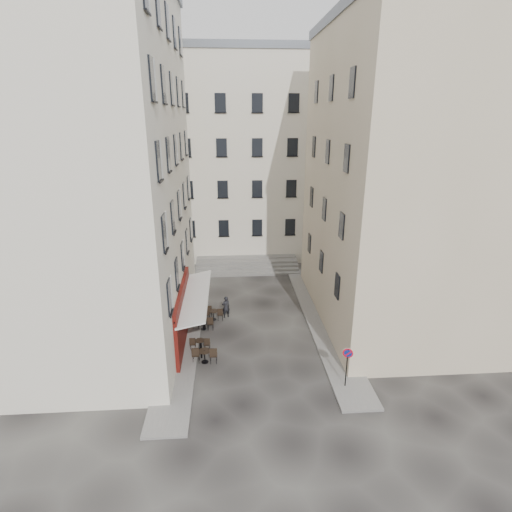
{
  "coord_description": "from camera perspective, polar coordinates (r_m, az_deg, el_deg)",
  "views": [
    {
      "loc": [
        -1.51,
        -20.66,
        13.03
      ],
      "look_at": [
        0.2,
        4.0,
        4.31
      ],
      "focal_mm": 28.0,
      "sensor_mm": 36.0,
      "label": 1
    }
  ],
  "objects": [
    {
      "name": "bistro_table_e",
      "position": [
        27.74,
        -7.59,
        -7.76
      ],
      "size": [
        1.22,
        0.57,
        0.86
      ],
      "color": "black",
      "rests_on": "ground"
    },
    {
      "name": "no_parking_sign",
      "position": [
        20.86,
        12.91,
        -14.31
      ],
      "size": [
        0.5,
        0.21,
        2.28
      ],
      "rotation": [
        0.0,
        0.0,
        -0.35
      ],
      "color": "black",
      "rests_on": "ground"
    },
    {
      "name": "sidewalk_right",
      "position": [
        27.65,
        9.18,
        -8.83
      ],
      "size": [
        2.0,
        18.0,
        0.12
      ],
      "primitive_type": "cube",
      "color": "slate",
      "rests_on": "ground"
    },
    {
      "name": "bistro_table_a",
      "position": [
        22.97,
        -7.34,
        -13.82
      ],
      "size": [
        1.39,
        0.65,
        0.98
      ],
      "color": "black",
      "rests_on": "ground"
    },
    {
      "name": "building_left",
      "position": [
        25.46,
        -25.16,
        11.5
      ],
      "size": [
        12.2,
        16.2,
        20.6
      ],
      "color": "beige",
      "rests_on": "ground"
    },
    {
      "name": "bollard_far",
      "position": [
        29.5,
        -7.01,
        -5.82
      ],
      "size": [
        0.12,
        0.12,
        0.98
      ],
      "color": "black",
      "rests_on": "ground"
    },
    {
      "name": "sidewalk_left",
      "position": [
        28.03,
        -9.74,
        -8.45
      ],
      "size": [
        2.0,
        22.0,
        0.12
      ],
      "primitive_type": "cube",
      "color": "slate",
      "rests_on": "ground"
    },
    {
      "name": "building_back",
      "position": [
        39.84,
        -3.32,
        14.03
      ],
      "size": [
        18.2,
        10.2,
        18.6
      ],
      "color": "beige",
      "rests_on": "ground"
    },
    {
      "name": "bollard_near",
      "position": [
        23.37,
        -7.82,
        -13.14
      ],
      "size": [
        0.12,
        0.12,
        0.98
      ],
      "color": "black",
      "rests_on": "ground"
    },
    {
      "name": "bistro_table_b",
      "position": [
        24.12,
        -8.0,
        -12.3
      ],
      "size": [
        1.19,
        0.56,
        0.84
      ],
      "color": "black",
      "rests_on": "ground"
    },
    {
      "name": "bistro_table_d",
      "position": [
        27.21,
        -6.07,
        -8.24
      ],
      "size": [
        1.25,
        0.59,
        0.88
      ],
      "color": "black",
      "rests_on": "ground"
    },
    {
      "name": "building_right",
      "position": [
        27.24,
        22.6,
        10.11
      ],
      "size": [
        12.2,
        14.2,
        18.6
      ],
      "color": "tan",
      "rests_on": "ground"
    },
    {
      "name": "cafe_storefront",
      "position": [
        24.53,
        -10.19,
        -7.96
      ],
      "size": [
        1.74,
        7.3,
        3.5
      ],
      "color": "#4A0E0A",
      "rests_on": "ground"
    },
    {
      "name": "bollard_mid",
      "position": [
        26.38,
        -7.37,
        -9.05
      ],
      "size": [
        0.12,
        0.12,
        0.98
      ],
      "color": "black",
      "rests_on": "ground"
    },
    {
      "name": "bistro_table_c",
      "position": [
        26.16,
        -7.53,
        -9.47
      ],
      "size": [
        1.3,
        0.61,
        0.91
      ],
      "color": "black",
      "rests_on": "ground"
    },
    {
      "name": "stone_steps",
      "position": [
        35.59,
        -1.28,
        -1.37
      ],
      "size": [
        9.0,
        3.15,
        0.8
      ],
      "color": "slate",
      "rests_on": "ground"
    },
    {
      "name": "ground",
      "position": [
        24.48,
        0.18,
        -12.75
      ],
      "size": [
        90.0,
        90.0,
        0.0
      ],
      "primitive_type": "plane",
      "color": "black",
      "rests_on": "ground"
    },
    {
      "name": "pedestrian",
      "position": [
        27.34,
        -4.32,
        -7.27
      ],
      "size": [
        0.67,
        0.57,
        1.55
      ],
      "primitive_type": "imported",
      "rotation": [
        0.0,
        0.0,
        3.55
      ],
      "color": "black",
      "rests_on": "ground"
    }
  ]
}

